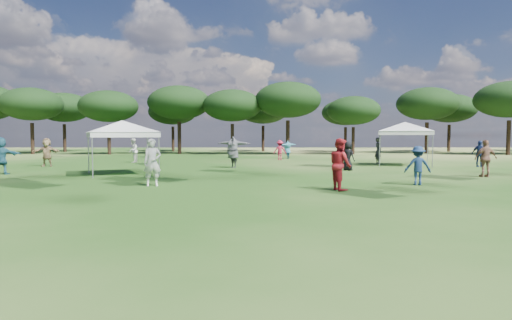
{
  "coord_description": "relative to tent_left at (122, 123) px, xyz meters",
  "views": [
    {
      "loc": [
        -0.21,
        -0.62,
        1.98
      ],
      "look_at": [
        -0.19,
        4.31,
        1.7
      ],
      "focal_mm": 30.0,
      "sensor_mm": 36.0,
      "label": 1
    }
  ],
  "objects": [
    {
      "name": "tree_line",
      "position": [
        9.35,
        26.24,
        2.8
      ],
      "size": [
        108.78,
        17.63,
        7.77
      ],
      "color": "black",
      "rests_on": "ground"
    },
    {
      "name": "tent_left",
      "position": [
        0.0,
        0.0,
        0.0
      ],
      "size": [
        6.0,
        6.0,
        3.05
      ],
      "rotation": [
        0.0,
        0.0,
        0.42
      ],
      "color": "gray",
      "rests_on": "ground"
    },
    {
      "name": "tent_right",
      "position": [
        16.66,
        6.42,
        0.13
      ],
      "size": [
        6.41,
        6.41,
        3.17
      ],
      "rotation": [
        0.0,
        0.0,
        -0.29
      ],
      "color": "gray",
      "rests_on": "ground"
    },
    {
      "name": "festival_crowd",
      "position": [
        4.86,
        3.19,
        -1.72
      ],
      "size": [
        28.91,
        22.47,
        1.93
      ],
      "color": "#302F34",
      "rests_on": "ground"
    }
  ]
}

